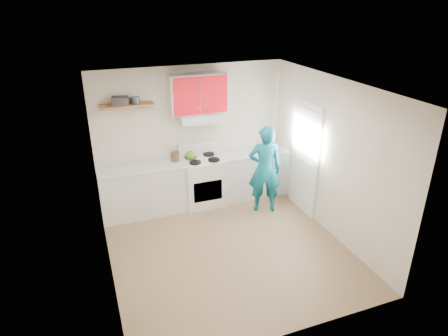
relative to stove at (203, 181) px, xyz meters
name	(u,v)px	position (x,y,z in m)	size (l,w,h in m)	color
floor	(227,248)	(-0.10, -1.57, -0.46)	(3.80, 3.80, 0.00)	brown
ceiling	(228,86)	(-0.10, -1.57, 2.14)	(3.60, 3.80, 0.04)	white
back_wall	(191,135)	(-0.10, 0.32, 0.84)	(3.60, 0.04, 2.60)	beige
front_wall	(292,244)	(-0.10, -3.47, 0.84)	(3.60, 0.04, 2.60)	beige
left_wall	(101,194)	(-1.90, -1.57, 0.84)	(0.04, 3.80, 2.60)	beige
right_wall	(331,158)	(1.70, -1.57, 0.84)	(0.04, 3.80, 2.60)	beige
door	(305,158)	(1.68, -0.88, 0.56)	(0.05, 0.85, 2.05)	white
door_glass	(306,136)	(1.65, -0.88, 0.99)	(0.01, 0.55, 0.95)	white
counter_left	(143,191)	(-1.14, 0.02, -0.01)	(1.52, 0.60, 0.90)	silver
counter_right	(252,173)	(1.04, 0.02, -0.01)	(1.32, 0.60, 0.90)	silver
stove	(203,181)	(0.00, 0.00, 0.00)	(0.76, 0.65, 0.92)	white
range_hood	(199,117)	(0.00, 0.10, 1.24)	(0.76, 0.44, 0.15)	silver
upper_cabinets	(198,93)	(0.00, 0.16, 1.66)	(1.02, 0.33, 0.70)	red
shelf	(127,105)	(-1.25, 0.18, 1.56)	(0.90, 0.30, 0.04)	brown
books	(120,101)	(-1.35, 0.16, 1.65)	(0.26, 0.19, 0.14)	#393236
tin	(135,100)	(-1.11, 0.17, 1.63)	(0.17, 0.17, 0.11)	#333D4C
kettle	(191,155)	(-0.20, 0.06, 0.54)	(0.19, 0.19, 0.16)	olive
crock	(175,157)	(-0.49, 0.08, 0.54)	(0.16, 0.16, 0.19)	#493020
cutting_board	(237,155)	(0.70, 0.00, 0.45)	(0.32, 0.24, 0.02)	olive
silicone_mat	(262,151)	(1.26, 0.03, 0.44)	(0.26, 0.22, 0.01)	red
person	(265,170)	(0.98, -0.66, 0.37)	(0.60, 0.40, 1.65)	#0D687A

